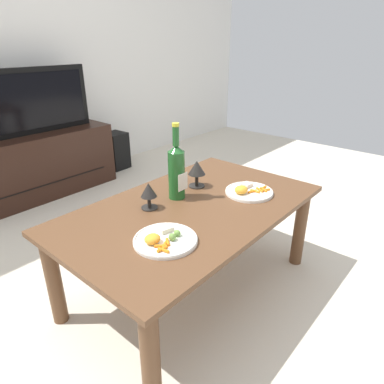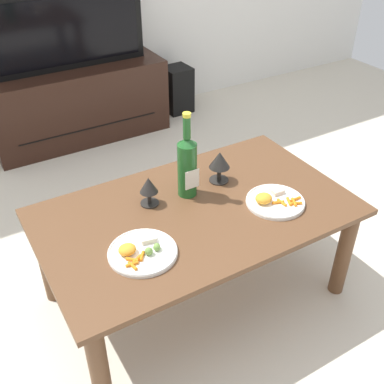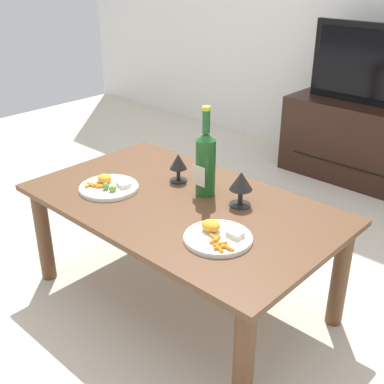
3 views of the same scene
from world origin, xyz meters
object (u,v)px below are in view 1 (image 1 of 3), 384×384
at_px(floor_speaker, 116,151).
at_px(goblet_left, 149,192).
at_px(tv_stand, 38,165).
at_px(dinner_plate_left, 165,239).
at_px(tv_screen, 26,102).
at_px(goblet_right, 197,169).
at_px(wine_bottle, 176,170).
at_px(dinner_plate_right, 248,191).
at_px(dining_table, 192,220).

bearing_deg(floor_speaker, goblet_left, -124.84).
height_order(tv_stand, floor_speaker, tv_stand).
relative_size(tv_stand, dinner_plate_left, 4.87).
relative_size(tv_screen, goblet_right, 7.14).
distance_m(tv_stand, wine_bottle, 1.72).
distance_m(wine_bottle, dinner_plate_left, 0.45).
relative_size(wine_bottle, goblet_right, 2.59).
distance_m(tv_screen, floor_speaker, 1.04).
xyz_separation_m(tv_screen, dinner_plate_left, (-0.40, -1.93, -0.28)).
xyz_separation_m(tv_stand, dinner_plate_right, (0.23, -1.93, 0.24)).
bearing_deg(goblet_left, goblet_right, 0.00).
height_order(dinner_plate_left, dinner_plate_right, dinner_plate_right).
distance_m(tv_screen, dinner_plate_right, 1.96).
height_order(goblet_right, dinner_plate_left, goblet_right).
bearing_deg(dinner_plate_right, goblet_right, 111.57).
bearing_deg(dining_table, dinner_plate_left, -157.54).
xyz_separation_m(goblet_left, dinner_plate_right, (0.46, -0.27, -0.07)).
xyz_separation_m(tv_stand, goblet_left, (-0.23, -1.66, 0.32)).
distance_m(dining_table, goblet_right, 0.30).
distance_m(floor_speaker, goblet_right, 1.90).
distance_m(tv_stand, floor_speaker, 0.85).
xyz_separation_m(goblet_right, dinner_plate_left, (-0.52, -0.27, -0.09)).
relative_size(wine_bottle, dinner_plate_left, 1.48).
height_order(wine_bottle, dinner_plate_left, wine_bottle).
distance_m(tv_stand, dinner_plate_right, 1.96).
bearing_deg(goblet_left, tv_stand, 81.99).
xyz_separation_m(floor_speaker, wine_bottle, (-0.90, -1.72, 0.46)).
xyz_separation_m(tv_screen, dinner_plate_right, (0.23, -1.92, -0.28)).
height_order(dining_table, goblet_right, goblet_right).
distance_m(tv_stand, goblet_right, 1.70).
bearing_deg(tv_screen, goblet_left, -98.02).
height_order(floor_speaker, dinner_plate_left, dinner_plate_left).
bearing_deg(dinner_plate_left, wine_bottle, 36.49).
bearing_deg(tv_stand, goblet_left, -98.01).
relative_size(tv_screen, floor_speaker, 2.85).
bearing_deg(dining_table, goblet_right, 34.35).
height_order(goblet_left, goblet_right, goblet_right).
xyz_separation_m(dinner_plate_left, dinner_plate_right, (0.62, 0.00, 0.00)).
relative_size(tv_stand, goblet_left, 9.65).
height_order(floor_speaker, goblet_right, goblet_right).
distance_m(dining_table, tv_screen, 1.84).
relative_size(dining_table, tv_screen, 1.23).
height_order(dining_table, floor_speaker, dining_table).
xyz_separation_m(goblet_right, dinner_plate_right, (0.11, -0.27, -0.09)).
xyz_separation_m(dining_table, dinner_plate_right, (0.31, -0.13, 0.09)).
height_order(goblet_left, dinner_plate_right, goblet_left).
bearing_deg(dinner_plate_left, goblet_right, 27.43).
relative_size(tv_stand, goblet_right, 8.52).
height_order(floor_speaker, wine_bottle, wine_bottle).
bearing_deg(wine_bottle, tv_stand, 88.05).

